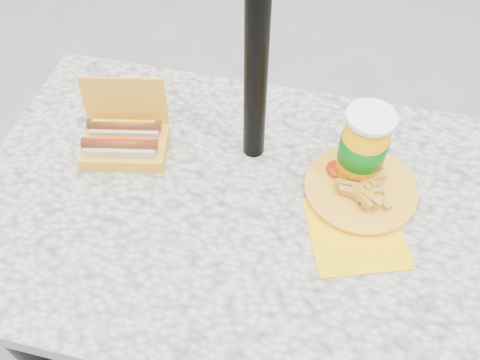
% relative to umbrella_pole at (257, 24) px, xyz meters
% --- Properties ---
extents(ground, '(60.00, 60.00, 0.00)m').
position_rel_umbrella_pole_xyz_m(ground, '(0.00, -0.16, -1.10)').
color(ground, slate).
extents(picnic_table, '(1.20, 0.80, 0.75)m').
position_rel_umbrella_pole_xyz_m(picnic_table, '(0.00, -0.16, -0.46)').
color(picnic_table, beige).
rests_on(picnic_table, ground).
extents(umbrella_pole, '(0.05, 0.05, 2.20)m').
position_rel_umbrella_pole_xyz_m(umbrella_pole, '(0.00, 0.00, 0.00)').
color(umbrella_pole, black).
rests_on(umbrella_pole, ground).
extents(hotdog_box, '(0.22, 0.18, 0.16)m').
position_rel_umbrella_pole_xyz_m(hotdog_box, '(-0.29, -0.07, -0.31)').
color(hotdog_box, orange).
rests_on(hotdog_box, picnic_table).
extents(fries_plate, '(0.25, 0.36, 0.05)m').
position_rel_umbrella_pole_xyz_m(fries_plate, '(0.26, -0.08, -0.34)').
color(fries_plate, '#FFBD05').
rests_on(fries_plate, picnic_table).
extents(soda_cup, '(0.10, 0.10, 0.20)m').
position_rel_umbrella_pole_xyz_m(soda_cup, '(0.24, -0.03, -0.25)').
color(soda_cup, '#FE9C00').
rests_on(soda_cup, picnic_table).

